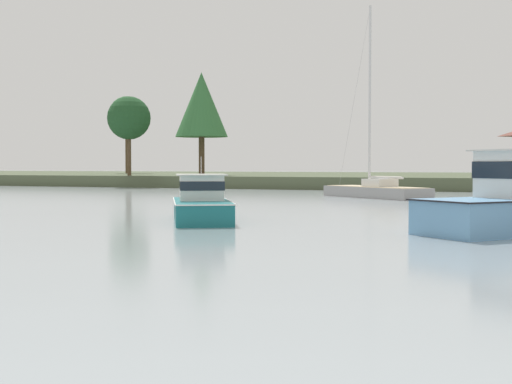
% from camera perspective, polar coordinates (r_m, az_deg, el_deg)
% --- Properties ---
extents(far_shore_bank, '(246.52, 53.05, 1.30)m').
position_cam_1_polar(far_shore_bank, '(95.84, 14.72, 0.99)').
color(far_shore_bank, '#4C563D').
rests_on(far_shore_bank, ground).
extents(sailboat_grey, '(9.49, 8.42, 15.44)m').
position_cam_1_polar(sailboat_grey, '(55.59, 9.57, -0.14)').
color(sailboat_grey, gray).
rests_on(sailboat_grey, ground).
extents(cruiser_teal, '(5.74, 7.81, 3.73)m').
position_cam_1_polar(cruiser_teal, '(32.49, -4.45, -1.43)').
color(cruiser_teal, '#196B70').
rests_on(cruiser_teal, ground).
extents(shore_tree_right_mid, '(6.12, 6.12, 11.99)m').
position_cam_1_polar(shore_tree_right_mid, '(83.45, -4.39, 6.96)').
color(shore_tree_right_mid, brown).
rests_on(shore_tree_right_mid, far_shore_bank).
extents(shore_tree_center_left, '(5.62, 5.62, 11.27)m').
position_cam_1_polar(shore_tree_center_left, '(106.14, -10.25, 6.00)').
color(shore_tree_center_left, brown).
rests_on(shore_tree_center_left, far_shore_bank).
extents(shore_tree_right, '(4.98, 4.98, 9.14)m').
position_cam_1_polar(shore_tree_right, '(83.67, -10.14, 5.84)').
color(shore_tree_right, brown).
rests_on(shore_tree_right, far_shore_bank).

